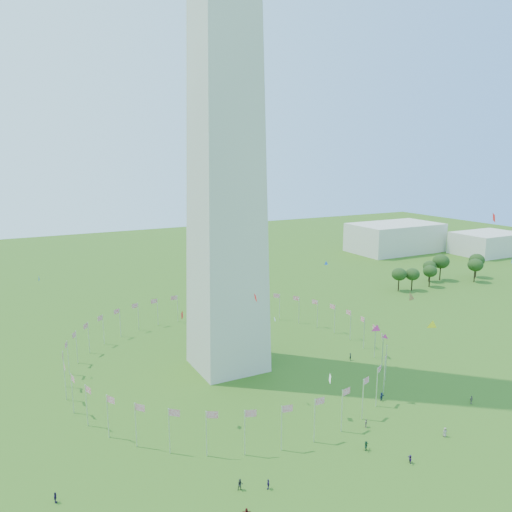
% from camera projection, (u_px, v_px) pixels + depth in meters
% --- Properties ---
extents(ground, '(600.00, 600.00, 0.00)m').
position_uv_depth(ground, '(346.00, 471.00, 87.31)').
color(ground, '#2B5413').
rests_on(ground, ground).
extents(washington_monument, '(16.80, 16.80, 169.00)m').
position_uv_depth(washington_monument, '(224.00, 20.00, 113.85)').
color(washington_monument, beige).
rests_on(washington_monument, ground).
extents(flag_ring, '(80.24, 80.24, 9.00)m').
position_uv_depth(flag_ring, '(228.00, 350.00, 129.83)').
color(flag_ring, silver).
rests_on(flag_ring, ground).
extents(gov_building_east_a, '(50.00, 30.00, 16.00)m').
position_uv_depth(gov_building_east_a, '(395.00, 237.00, 284.08)').
color(gov_building_east_a, beige).
rests_on(gov_building_east_a, ground).
extents(gov_building_east_b, '(35.00, 25.00, 12.00)m').
position_uv_depth(gov_building_east_b, '(487.00, 243.00, 276.60)').
color(gov_building_east_b, beige).
rests_on(gov_building_east_b, ground).
extents(crowd, '(100.50, 80.05, 2.03)m').
position_uv_depth(crowd, '(390.00, 448.00, 92.64)').
color(crowd, black).
rests_on(crowd, ground).
extents(kites_aloft, '(134.61, 80.36, 38.62)m').
position_uv_depth(kites_aloft, '(349.00, 314.00, 108.18)').
color(kites_aloft, '#CC2699').
rests_on(kites_aloft, ground).
extents(tree_line_east, '(53.54, 15.93, 11.37)m').
position_uv_depth(tree_line_east, '(442.00, 272.00, 213.68)').
color(tree_line_east, '#264818').
rests_on(tree_line_east, ground).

